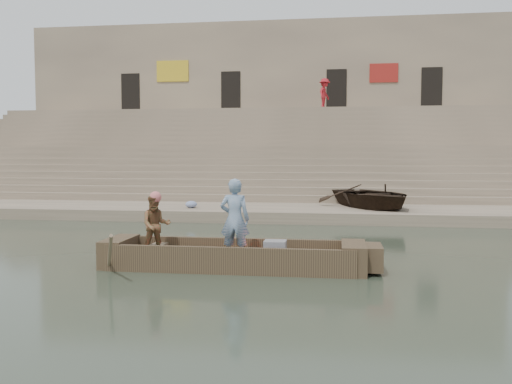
% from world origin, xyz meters
% --- Properties ---
extents(ground, '(120.00, 120.00, 0.00)m').
position_xyz_m(ground, '(0.00, 0.00, 0.00)').
color(ground, '#2B3729').
rests_on(ground, ground).
extents(lower_landing, '(32.00, 4.00, 0.40)m').
position_xyz_m(lower_landing, '(0.00, 8.00, 0.20)').
color(lower_landing, gray).
rests_on(lower_landing, ground).
extents(mid_landing, '(32.00, 3.00, 2.80)m').
position_xyz_m(mid_landing, '(0.00, 15.50, 1.40)').
color(mid_landing, gray).
rests_on(mid_landing, ground).
extents(upper_landing, '(32.00, 3.00, 5.20)m').
position_xyz_m(upper_landing, '(0.00, 22.50, 2.60)').
color(upper_landing, gray).
rests_on(upper_landing, ground).
extents(ghat_steps, '(32.00, 11.00, 5.20)m').
position_xyz_m(ghat_steps, '(0.00, 17.19, 1.80)').
color(ghat_steps, gray).
rests_on(ghat_steps, ground).
extents(building_wall, '(32.00, 5.07, 11.20)m').
position_xyz_m(building_wall, '(0.00, 26.50, 5.60)').
color(building_wall, tan).
rests_on(building_wall, ground).
extents(main_rowboat, '(5.00, 1.30, 0.22)m').
position_xyz_m(main_rowboat, '(2.84, -1.50, 0.11)').
color(main_rowboat, brown).
rests_on(main_rowboat, ground).
extents(rowboat_trim, '(6.04, 2.63, 2.02)m').
position_xyz_m(rowboat_trim, '(3.05, -1.51, 0.31)').
color(rowboat_trim, brown).
rests_on(rowboat_trim, ground).
extents(standing_man, '(0.63, 0.42, 1.72)m').
position_xyz_m(standing_man, '(2.91, -1.64, 1.08)').
color(standing_man, navy).
rests_on(standing_man, main_rowboat).
extents(rowing_man, '(0.80, 0.73, 1.35)m').
position_xyz_m(rowing_man, '(1.12, -1.46, 0.89)').
color(rowing_man, '#21652C').
rests_on(rowing_man, main_rowboat).
extents(television, '(0.46, 0.42, 0.40)m').
position_xyz_m(television, '(3.74, -1.50, 0.42)').
color(television, gray).
rests_on(television, main_rowboat).
extents(beached_rowboat, '(4.77, 5.32, 0.91)m').
position_xyz_m(beached_rowboat, '(6.38, 8.38, 0.85)').
color(beached_rowboat, '#2D2116').
rests_on(beached_rowboat, lower_landing).
extents(pedestrian, '(1.05, 1.38, 1.88)m').
position_xyz_m(pedestrian, '(4.28, 22.10, 6.14)').
color(pedestrian, '#AE1D25').
rests_on(pedestrian, upper_landing).
extents(cloth_bundles, '(10.69, 1.32, 0.26)m').
position_xyz_m(cloth_bundles, '(-5.51, 7.73, 0.53)').
color(cloth_bundles, '#3F5999').
rests_on(cloth_bundles, lower_landing).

